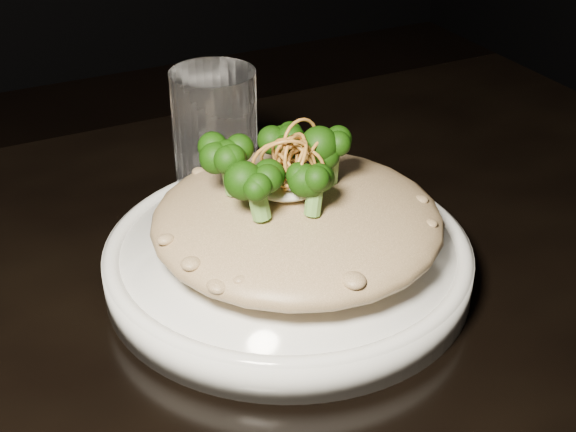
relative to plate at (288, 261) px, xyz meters
name	(u,v)px	position (x,y,z in m)	size (l,w,h in m)	color
plate	(288,261)	(0.00, 0.00, 0.00)	(0.28, 0.28, 0.03)	white
risotto	(297,220)	(0.01, 0.00, 0.04)	(0.22, 0.22, 0.05)	brown
broccoli	(282,162)	(0.00, 0.00, 0.09)	(0.13, 0.13, 0.05)	black
cheese	(286,182)	(0.00, 0.00, 0.07)	(0.05, 0.05, 0.02)	white
shallots	(295,151)	(0.00, 0.00, 0.09)	(0.05, 0.05, 0.03)	#90601E
drinking_glass	(216,142)	(-0.01, 0.12, 0.05)	(0.07, 0.07, 0.13)	white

